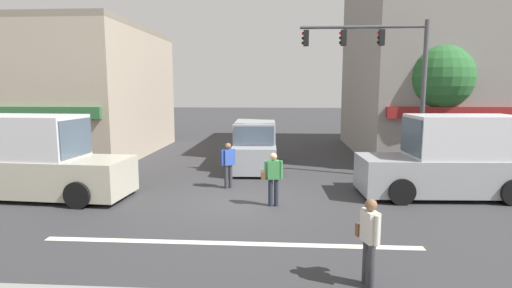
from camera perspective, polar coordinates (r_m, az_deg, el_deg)
name	(u,v)px	position (r m, az deg, el deg)	size (l,w,h in m)	color
ground_plane	(244,202)	(13.03, -1.73, -8.22)	(120.00, 120.00, 0.00)	#333335
lane_marking_stripe	(230,243)	(9.75, -3.78, -13.96)	(9.00, 0.24, 0.01)	silver
building_left_block	(39,92)	(25.27, -28.64, 6.58)	(12.37, 10.28, 6.85)	tan
building_right_corner	(481,48)	(25.27, 29.42, 11.87)	(13.13, 11.12, 11.55)	gray
street_tree	(439,78)	(19.22, 24.63, 8.55)	(2.95, 2.95, 5.56)	#4C3823
utility_pole_near_left	(99,86)	(19.97, -21.54, 7.74)	(1.40, 0.22, 7.16)	brown
utility_pole_far_right	(433,80)	(20.36, 23.91, 8.37)	(1.40, 0.22, 7.70)	brown
traffic_light_mast	(390,71)	(16.52, 18.60, 9.90)	(4.89, 0.25, 6.20)	#47474C
van_waiting_far	(255,146)	(18.19, -0.13, -0.29)	(2.18, 4.67, 2.11)	#999EA3
box_truck_parked_curbside	(451,160)	(14.85, 26.11, -2.07)	(5.69, 2.44, 2.75)	#999EA3
box_truck_approaching_near	(39,161)	(15.07, -28.60, -2.10)	(5.72, 2.52, 2.75)	#B7B29E
pedestrian_foreground_with_bag	(369,236)	(7.79, 15.87, -12.59)	(0.37, 0.69, 1.67)	#333338
pedestrian_mid_crossing	(228,163)	(14.55, -3.99, -2.66)	(0.47, 0.39, 1.67)	#333338
pedestrian_far_side	(273,176)	(12.34, 2.39, -4.59)	(0.68, 0.29, 1.67)	#232838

